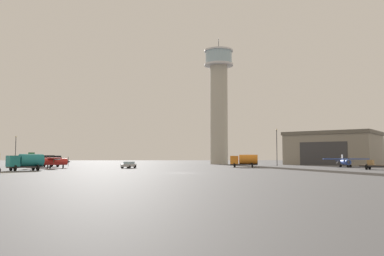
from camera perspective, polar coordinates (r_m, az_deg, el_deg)
The scene contains 11 objects.
ground_plane at distance 57.85m, azimuth -1.57°, elevation -6.59°, with size 400.00×400.00×0.00m, color #545456.
control_tower at distance 125.98m, azimuth 3.94°, elevation 4.30°, with size 9.25×9.25×40.80m.
hangar at distance 124.90m, azimuth 19.95°, elevation -2.81°, with size 32.00×31.41×9.74m.
airplane_blue at distance 94.95m, azimuth 21.47°, elevation -4.55°, with size 9.82×7.67×2.89m.
airplane_red at distance 86.44m, azimuth -20.06°, elevation -4.53°, with size 8.38×10.47×3.26m.
truck_box_black at distance 98.64m, azimuth -20.40°, elevation -4.42°, with size 5.35×6.68×2.73m.
truck_fuel_tanker_teal at distance 73.40m, azimuth -23.07°, elevation -4.49°, with size 5.86×5.41×2.87m.
truck_fuel_tanker_orange at distance 89.17m, azimuth 7.66°, elevation -4.67°, with size 6.40×3.88×2.86m.
car_silver at distance 82.87m, azimuth -9.21°, elevation -5.30°, with size 3.03×4.41×1.37m.
light_post_west at distance 114.53m, azimuth -24.35°, elevation -2.63°, with size 0.44×0.44×7.99m.
light_post_east at distance 102.25m, azimuth 12.27°, elevation -2.29°, with size 0.44×0.44×9.59m.
Camera 1 is at (-1.59, -57.78, 2.41)m, focal length 36.55 mm.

